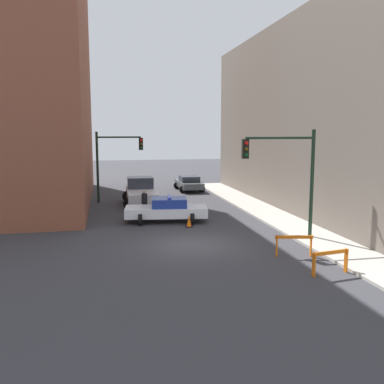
{
  "coord_description": "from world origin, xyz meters",
  "views": [
    {
      "loc": [
        -3.91,
        -18.93,
        5.23
      ],
      "look_at": [
        1.08,
        5.32,
        1.7
      ],
      "focal_mm": 40.0,
      "sensor_mm": 36.0,
      "label": 1
    }
  ],
  "objects_px": {
    "white_truck": "(141,192)",
    "barrier_mid": "(294,242)",
    "pedestrian_crossing": "(145,203)",
    "traffic_light_near": "(290,167)",
    "traffic_light_far": "(112,156)",
    "barrier_front": "(330,258)",
    "parked_car_near": "(189,183)",
    "traffic_cone": "(189,221)",
    "police_car": "(167,209)"
  },
  "relations": [
    {
      "from": "police_car",
      "to": "parked_car_near",
      "type": "height_order",
      "value": "police_car"
    },
    {
      "from": "pedestrian_crossing",
      "to": "barrier_front",
      "type": "distance_m",
      "value": 13.41
    },
    {
      "from": "barrier_front",
      "to": "barrier_mid",
      "type": "height_order",
      "value": "same"
    },
    {
      "from": "police_car",
      "to": "white_truck",
      "type": "height_order",
      "value": "white_truck"
    },
    {
      "from": "parked_car_near",
      "to": "pedestrian_crossing",
      "type": "distance_m",
      "value": 11.99
    },
    {
      "from": "parked_car_near",
      "to": "traffic_cone",
      "type": "relative_size",
      "value": 6.6
    },
    {
      "from": "police_car",
      "to": "traffic_cone",
      "type": "relative_size",
      "value": 7.47
    },
    {
      "from": "traffic_light_far",
      "to": "white_truck",
      "type": "bearing_deg",
      "value": -37.53
    },
    {
      "from": "traffic_light_far",
      "to": "pedestrian_crossing",
      "type": "xyz_separation_m",
      "value": [
        1.75,
        -6.0,
        -2.54
      ]
    },
    {
      "from": "traffic_cone",
      "to": "pedestrian_crossing",
      "type": "bearing_deg",
      "value": 122.44
    },
    {
      "from": "police_car",
      "to": "parked_car_near",
      "type": "relative_size",
      "value": 1.13
    },
    {
      "from": "traffic_light_near",
      "to": "traffic_light_far",
      "type": "bearing_deg",
      "value": 121.57
    },
    {
      "from": "pedestrian_crossing",
      "to": "traffic_light_far",
      "type": "bearing_deg",
      "value": 96.2
    },
    {
      "from": "white_truck",
      "to": "traffic_cone",
      "type": "height_order",
      "value": "white_truck"
    },
    {
      "from": "white_truck",
      "to": "barrier_mid",
      "type": "height_order",
      "value": "white_truck"
    },
    {
      "from": "parked_car_near",
      "to": "barrier_front",
      "type": "relative_size",
      "value": 2.73
    },
    {
      "from": "traffic_cone",
      "to": "traffic_light_near",
      "type": "bearing_deg",
      "value": -41.84
    },
    {
      "from": "traffic_light_near",
      "to": "police_car",
      "type": "bearing_deg",
      "value": 134.06
    },
    {
      "from": "white_truck",
      "to": "barrier_mid",
      "type": "xyz_separation_m",
      "value": [
        5.19,
        -14.25,
        -0.29
      ]
    },
    {
      "from": "white_truck",
      "to": "barrier_mid",
      "type": "bearing_deg",
      "value": -68.69
    },
    {
      "from": "traffic_light_near",
      "to": "parked_car_near",
      "type": "distance_m",
      "value": 18.26
    },
    {
      "from": "barrier_mid",
      "to": "white_truck",
      "type": "bearing_deg",
      "value": 110.02
    },
    {
      "from": "traffic_light_far",
      "to": "white_truck",
      "type": "height_order",
      "value": "traffic_light_far"
    },
    {
      "from": "traffic_light_near",
      "to": "parked_car_near",
      "type": "height_order",
      "value": "traffic_light_near"
    },
    {
      "from": "traffic_light_far",
      "to": "barrier_front",
      "type": "relative_size",
      "value": 3.28
    },
    {
      "from": "traffic_light_near",
      "to": "barrier_front",
      "type": "height_order",
      "value": "traffic_light_near"
    },
    {
      "from": "traffic_light_near",
      "to": "traffic_cone",
      "type": "distance_m",
      "value": 6.43
    },
    {
      "from": "parked_car_near",
      "to": "barrier_mid",
      "type": "xyz_separation_m",
      "value": [
        0.4,
        -20.64,
        -0.06
      ]
    },
    {
      "from": "traffic_cone",
      "to": "parked_car_near",
      "type": "bearing_deg",
      "value": 78.79
    },
    {
      "from": "pedestrian_crossing",
      "to": "barrier_mid",
      "type": "height_order",
      "value": "pedestrian_crossing"
    },
    {
      "from": "traffic_light_far",
      "to": "traffic_cone",
      "type": "xyz_separation_m",
      "value": [
        3.88,
        -9.35,
        -3.08
      ]
    },
    {
      "from": "police_car",
      "to": "barrier_mid",
      "type": "bearing_deg",
      "value": -144.61
    },
    {
      "from": "pedestrian_crossing",
      "to": "traffic_cone",
      "type": "height_order",
      "value": "pedestrian_crossing"
    },
    {
      "from": "traffic_light_near",
      "to": "barrier_front",
      "type": "distance_m",
      "value": 5.89
    },
    {
      "from": "traffic_light_near",
      "to": "traffic_light_far",
      "type": "relative_size",
      "value": 1.0
    },
    {
      "from": "pedestrian_crossing",
      "to": "traffic_light_near",
      "type": "bearing_deg",
      "value": -58.46
    },
    {
      "from": "traffic_light_far",
      "to": "barrier_front",
      "type": "height_order",
      "value": "traffic_light_far"
    },
    {
      "from": "traffic_cone",
      "to": "barrier_mid",
      "type": "bearing_deg",
      "value": -63.12
    },
    {
      "from": "traffic_light_near",
      "to": "white_truck",
      "type": "distance_m",
      "value": 13.37
    },
    {
      "from": "pedestrian_crossing",
      "to": "traffic_cone",
      "type": "xyz_separation_m",
      "value": [
        2.13,
        -3.35,
        -0.54
      ]
    },
    {
      "from": "barrier_front",
      "to": "white_truck",
      "type": "bearing_deg",
      "value": 108.25
    },
    {
      "from": "barrier_front",
      "to": "barrier_mid",
      "type": "bearing_deg",
      "value": 97.19
    },
    {
      "from": "white_truck",
      "to": "police_car",
      "type": "bearing_deg",
      "value": -79.96
    },
    {
      "from": "traffic_light_near",
      "to": "barrier_mid",
      "type": "height_order",
      "value": "traffic_light_near"
    },
    {
      "from": "white_truck",
      "to": "parked_car_near",
      "type": "xyz_separation_m",
      "value": [
        4.79,
        6.39,
        -0.23
      ]
    },
    {
      "from": "traffic_light_far",
      "to": "pedestrian_crossing",
      "type": "relative_size",
      "value": 3.13
    },
    {
      "from": "traffic_light_far",
      "to": "barrier_mid",
      "type": "height_order",
      "value": "traffic_light_far"
    },
    {
      "from": "police_car",
      "to": "barrier_front",
      "type": "relative_size",
      "value": 3.09
    },
    {
      "from": "barrier_front",
      "to": "parked_car_near",
      "type": "bearing_deg",
      "value": 91.76
    },
    {
      "from": "white_truck",
      "to": "traffic_cone",
      "type": "distance_m",
      "value": 8.14
    }
  ]
}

